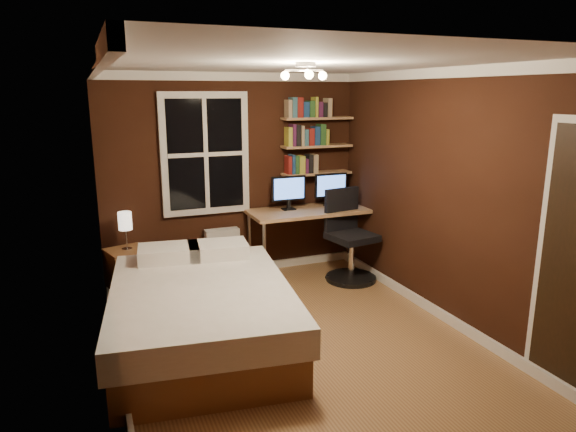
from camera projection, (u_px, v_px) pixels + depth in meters
name	position (u px, v px, depth m)	size (l,w,h in m)	color
floor	(299.00, 344.00, 4.75)	(4.20, 4.20, 0.00)	brown
wall_back	(233.00, 177.00, 6.35)	(3.20, 0.04, 2.50)	black
wall_left	(105.00, 231.00, 3.87)	(0.04, 4.20, 2.50)	black
wall_right	(450.00, 199.00, 5.03)	(0.04, 4.20, 2.50)	black
ceiling	(301.00, 63.00, 4.16)	(3.20, 4.20, 0.02)	white
window	(205.00, 154.00, 6.12)	(1.06, 0.06, 1.46)	silver
ceiling_fixture	(306.00, 75.00, 4.09)	(0.44, 0.44, 0.18)	beige
bookshelf_lower	(317.00, 173.00, 6.63)	(0.92, 0.22, 0.03)	#AC7B53
books_row_lower	(317.00, 163.00, 6.60)	(0.42, 0.16, 0.23)	maroon
bookshelf_middle	(317.00, 146.00, 6.55)	(0.92, 0.22, 0.03)	#AC7B53
books_row_middle	(317.00, 136.00, 6.52)	(0.54, 0.16, 0.23)	navy
bookshelf_upper	(317.00, 118.00, 6.47)	(0.92, 0.22, 0.03)	#AC7B53
books_row_upper	(317.00, 108.00, 6.44)	(0.54, 0.16, 0.23)	#2A5926
bed	(201.00, 313.00, 4.66)	(1.83, 2.35, 0.73)	brown
nightstand	(129.00, 272.00, 5.85)	(0.43, 0.43, 0.54)	brown
bedside_lamp	(126.00, 231.00, 5.73)	(0.15, 0.15, 0.43)	beige
radiator	(223.00, 253.00, 6.40)	(0.42, 0.15, 0.63)	silver
desk	(318.00, 213.00, 6.50)	(1.76, 0.66, 0.84)	#AC7B53
monitor_left	(289.00, 193.00, 6.39)	(0.45, 0.12, 0.42)	black
monitor_right	(331.00, 190.00, 6.60)	(0.45, 0.12, 0.42)	black
desk_lamp	(373.00, 189.00, 6.59)	(0.14, 0.32, 0.44)	silver
office_chair	(349.00, 245.00, 6.31)	(0.62, 0.62, 1.12)	black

